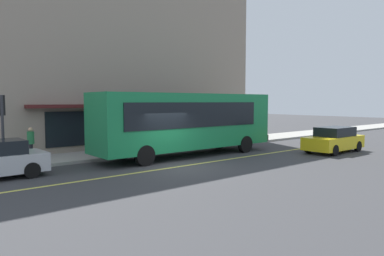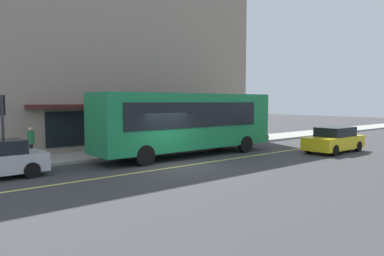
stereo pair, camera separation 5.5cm
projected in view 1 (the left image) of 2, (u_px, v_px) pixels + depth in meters
name	position (u px, v px, depth m)	size (l,w,h in m)	color
ground	(180.00, 167.00, 16.62)	(120.00, 120.00, 0.00)	#38383A
sidewalk	(124.00, 152.00, 20.74)	(80.00, 3.17, 0.15)	#9E9B93
lane_centre_stripe	(180.00, 166.00, 16.62)	(36.00, 0.16, 0.01)	#D8D14C
storefront_building	(108.00, 48.00, 26.30)	(20.32, 9.79, 14.16)	gray
bus	(188.00, 121.00, 19.78)	(11.14, 2.64, 3.50)	#197F47
traffic_light	(1.00, 114.00, 15.54)	(0.30, 0.52, 3.20)	#2D2D33
car_yellow	(334.00, 140.00, 21.34)	(4.31, 1.89, 1.52)	yellow
pedestrian_waiting	(31.00, 140.00, 17.66)	(0.34, 0.34, 1.63)	black
pedestrian_at_corner	(175.00, 128.00, 23.83)	(0.34, 0.34, 1.84)	black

